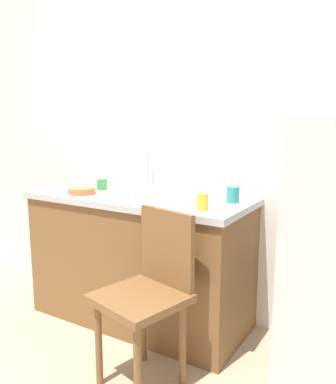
{
  "coord_description": "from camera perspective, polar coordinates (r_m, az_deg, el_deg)",
  "views": [
    {
      "loc": [
        1.26,
        -1.44,
        1.35
      ],
      "look_at": [
        0.03,
        0.6,
        0.91
      ],
      "focal_mm": 37.66,
      "sensor_mm": 36.0,
      "label": 1
    }
  ],
  "objects": [
    {
      "name": "chair",
      "position": [
        2.08,
        -2.67,
        -13.59
      ],
      "size": [
        0.49,
        0.49,
        0.89
      ],
      "rotation": [
        0.0,
        0.0,
        -0.25
      ],
      "color": "brown",
      "rests_on": "ground_plane"
    },
    {
      "name": "countertop",
      "position": [
        2.61,
        -4.13,
        -0.83
      ],
      "size": [
        1.47,
        0.64,
        0.04
      ],
      "primitive_type": "cube",
      "color": "#B7B7BC",
      "rests_on": "cabinet_base"
    },
    {
      "name": "cup_yellow",
      "position": [
        2.17,
        4.89,
        -1.4
      ],
      "size": [
        0.06,
        0.06,
        0.09
      ],
      "primitive_type": "cylinder",
      "color": "yellow",
      "rests_on": "countertop"
    },
    {
      "name": "cup_teal",
      "position": [
        2.39,
        9.18,
        -0.34
      ],
      "size": [
        0.08,
        0.08,
        0.09
      ],
      "primitive_type": "cylinder",
      "color": "teal",
      "rests_on": "countertop"
    },
    {
      "name": "ground_plane",
      "position": [
        2.34,
        -9.07,
        -24.83
      ],
      "size": [
        8.0,
        8.0,
        0.0
      ],
      "primitive_type": "plane",
      "color": "tan"
    },
    {
      "name": "dish_tray",
      "position": [
        2.6,
        -3.0,
        0.14
      ],
      "size": [
        0.28,
        0.2,
        0.05
      ],
      "primitive_type": "cube",
      "color": "white",
      "rests_on": "countertop"
    },
    {
      "name": "faucet",
      "position": [
        2.85,
        -2.91,
        2.92
      ],
      "size": [
        0.02,
        0.02,
        0.23
      ],
      "primitive_type": "cylinder",
      "color": "#B7B7BC",
      "rests_on": "countertop"
    },
    {
      "name": "back_wall",
      "position": [
        2.75,
        3.86,
        9.17
      ],
      "size": [
        4.8,
        0.1,
        2.58
      ],
      "primitive_type": "cube",
      "color": "white",
      "rests_on": "ground_plane"
    },
    {
      "name": "cabinet_base",
      "position": [
        2.73,
        -4.01,
        -9.7
      ],
      "size": [
        1.43,
        0.6,
        0.82
      ],
      "primitive_type": "cube",
      "color": "brown",
      "rests_on": "ground_plane"
    },
    {
      "name": "cup_green",
      "position": [
        2.83,
        -9.34,
        1.09
      ],
      "size": [
        0.07,
        0.07,
        0.07
      ],
      "primitive_type": "cylinder",
      "color": "green",
      "rests_on": "countertop"
    },
    {
      "name": "terracotta_bowl",
      "position": [
        2.69,
        -12.09,
        0.17
      ],
      "size": [
        0.18,
        0.18,
        0.04
      ],
      "primitive_type": "cylinder",
      "color": "#C67042",
      "rests_on": "countertop"
    }
  ]
}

